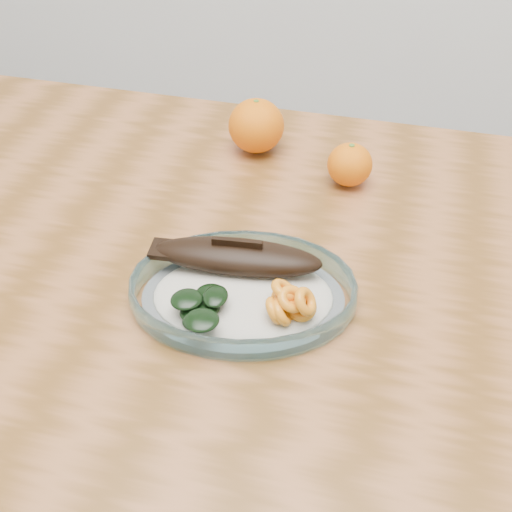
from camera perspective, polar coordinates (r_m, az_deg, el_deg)
name	(u,v)px	position (r m, az deg, el deg)	size (l,w,h in m)	color
dining_table	(223,308)	(0.88, -2.92, -4.63)	(1.20, 0.80, 0.75)	brown
plated_meal	(243,289)	(0.74, -1.18, -2.95)	(0.56, 0.56, 0.08)	white
orange_left	(256,126)	(1.00, 0.02, 11.50)	(0.09, 0.09, 0.09)	orange
orange_right	(350,165)	(0.93, 8.33, 8.04)	(0.06, 0.06, 0.06)	orange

